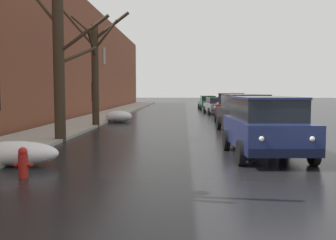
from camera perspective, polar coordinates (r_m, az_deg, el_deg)
The scene contains 12 objects.
left_sidewalk_slab at distance 21.85m, azimuth -13.80°, elevation -0.78°, with size 2.81×80.00×0.12m, color #A8A399.
brick_townhouse_facade at distance 22.52m, azimuth -18.76°, elevation 10.75°, with size 0.63×80.00×9.13m.
snow_bank_near_corner_left at distance 11.02m, azimuth -21.90°, elevation -4.72°, with size 2.35×1.05×0.65m.
snow_bank_mid_block_left at distance 24.15m, azimuth -7.34°, elevation 0.50°, with size 1.69×1.28×0.73m.
bare_tree_second_along_sidewalk at distance 15.51m, azimuth -15.85°, elevation 8.74°, with size 3.52×2.26×6.20m.
bare_tree_mid_block at distance 21.18m, azimuth -10.76°, elevation 7.59°, with size 3.60×2.69×6.25m.
suv_darkblue_approaching_near_lane at distance 11.83m, azimuth 14.32°, elevation -0.63°, with size 2.26×4.34×1.82m.
suv_black_parked_kerbside_close at distance 18.31m, azimuth 11.26°, elevation 1.19°, with size 2.33×4.88×1.82m.
suv_maroon_parked_kerbside_mid at distance 25.85m, azimuth 9.30°, elevation 2.15°, with size 2.38×4.75×1.82m.
sedan_grey_parked_far_down_block at distance 32.51m, azimuth 7.36°, elevation 2.22°, with size 2.27×4.49×1.42m.
sedan_green_queued_behind_truck at distance 39.69m, azimuth 5.95°, elevation 2.63°, with size 1.96×4.49×1.42m.
fire_hydrant at distance 9.43m, azimuth -20.81°, elevation -5.93°, with size 0.42×0.22×0.71m.
Camera 1 is at (-0.27, -2.89, 2.01)m, focal length 40.83 mm.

